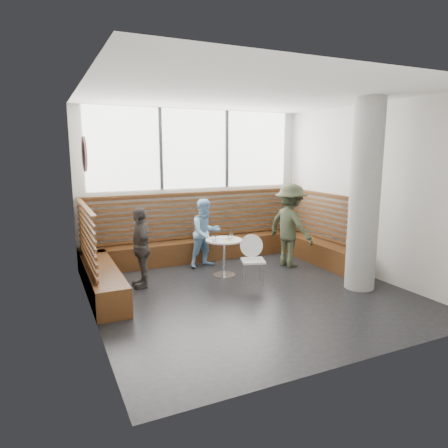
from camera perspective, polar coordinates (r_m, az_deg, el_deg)
name	(u,v)px	position (r m, az deg, el deg)	size (l,w,h in m)	color
room	(250,198)	(6.46, 3.73, 3.79)	(5.00, 5.00, 3.20)	silver
booth	(208,246)	(8.24, -2.27, -3.16)	(5.00, 2.50, 1.44)	#462711
concrete_column	(365,196)	(7.07, 19.46, 3.79)	(0.50, 0.50, 3.20)	gray
wall_art	(84,154)	(6.05, -19.35, 9.41)	(0.50, 0.50, 0.03)	white
cafe_table	(224,250)	(7.53, 0.00, -3.70)	(0.69, 0.69, 0.71)	silver
cafe_chair	(251,255)	(7.15, 3.90, -4.50)	(0.41, 0.40, 0.86)	white
adult_man	(290,226)	(8.20, 9.47, -0.23)	(1.09, 0.63, 1.69)	#383F2A
child_back	(206,233)	(8.11, -2.66, -1.30)	(0.68, 0.53, 1.39)	#83B7E4
child_left	(141,247)	(7.05, -11.78, -3.30)	(0.82, 0.34, 1.40)	#44413E
plate_near	(214,238)	(7.54, -1.49, -2.07)	(0.18, 0.18, 0.01)	white
plate_far	(223,238)	(7.58, -0.09, -2.00)	(0.19, 0.19, 0.01)	white
glass_left	(214,238)	(7.33, -1.39, -2.04)	(0.07, 0.07, 0.11)	white
glass_mid	(229,237)	(7.42, 0.75, -1.92)	(0.07, 0.07, 0.10)	white
glass_right	(231,235)	(7.58, 1.05, -1.65)	(0.07, 0.07, 0.10)	white
menu_card	(229,242)	(7.29, 0.76, -2.55)	(0.20, 0.14, 0.00)	#A5C64C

